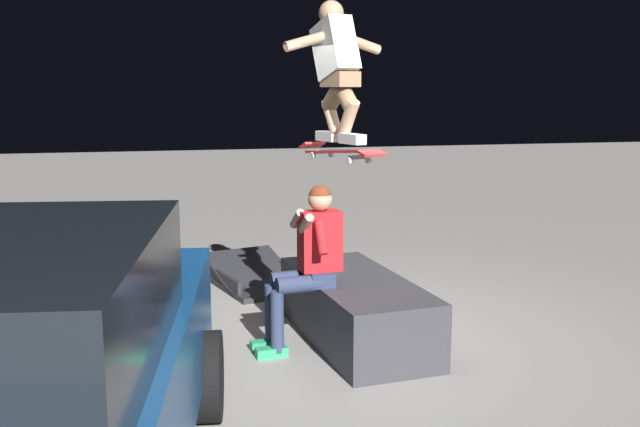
{
  "coord_description": "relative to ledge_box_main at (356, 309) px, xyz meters",
  "views": [
    {
      "loc": [
        -5.85,
        1.68,
        2.17
      ],
      "look_at": [
        -0.2,
        0.37,
        1.15
      ],
      "focal_mm": 40.2,
      "sensor_mm": 36.0,
      "label": 1
    }
  ],
  "objects": [
    {
      "name": "ground_plane",
      "position": [
        0.1,
        -0.03,
        -0.28
      ],
      "size": [
        40.0,
        40.0,
        0.0
      ],
      "primitive_type": "plane",
      "color": "gray"
    },
    {
      "name": "ledge_box_main",
      "position": [
        0.0,
        0.0,
        0.0
      ],
      "size": [
        1.98,
        1.0,
        0.55
      ],
      "primitive_type": "cube",
      "rotation": [
        0.0,
        0.0,
        0.1
      ],
      "color": "#38383D",
      "rests_on": "ground"
    },
    {
      "name": "person_sitting_on_ledge",
      "position": [
        -0.11,
        0.45,
        0.51
      ],
      "size": [
        0.6,
        0.77,
        1.39
      ],
      "color": "#2D3856",
      "rests_on": "ground"
    },
    {
      "name": "skateboard",
      "position": [
        -0.17,
        0.19,
        1.39
      ],
      "size": [
        1.03,
        0.49,
        0.13
      ],
      "color": "#B72D2D"
    },
    {
      "name": "skater_airborne",
      "position": [
        -0.11,
        0.21,
        2.08
      ],
      "size": [
        0.64,
        0.87,
        1.12
      ],
      "color": "white"
    },
    {
      "name": "kicker_ramp",
      "position": [
        1.97,
        0.59,
        -0.21
      ],
      "size": [
        1.46,
        1.17,
        0.39
      ],
      "color": "#28282D",
      "rests_on": "ground"
    }
  ]
}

